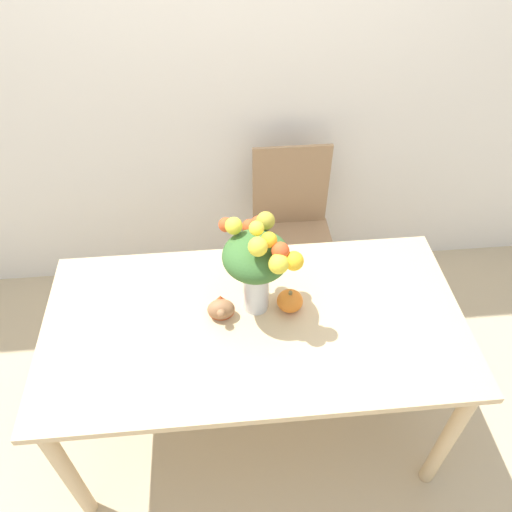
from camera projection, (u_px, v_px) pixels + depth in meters
ground_plane at (255, 419)px, 2.43m from camera, size 12.00×12.00×0.00m
wall_back at (233, 50)px, 2.26m from camera, size 8.00×0.06×2.70m
dining_table at (255, 336)px, 1.95m from camera, size 1.60×0.80×0.78m
flower_vase at (257, 260)px, 1.76m from camera, size 0.28×0.30×0.43m
pumpkin at (290, 301)px, 1.90m from camera, size 0.10×0.10×0.09m
turkey_figurine at (221, 306)px, 1.88m from camera, size 0.10×0.14×0.08m
dining_chair_near_window at (292, 233)px, 2.65m from camera, size 0.42×0.42×0.95m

